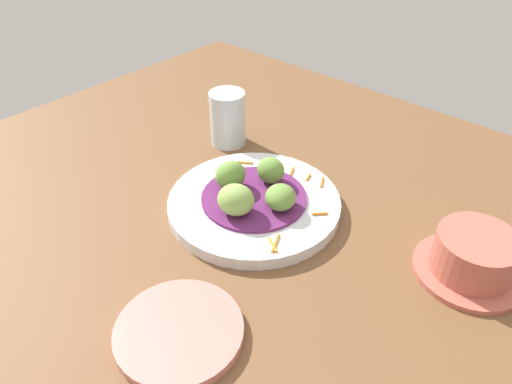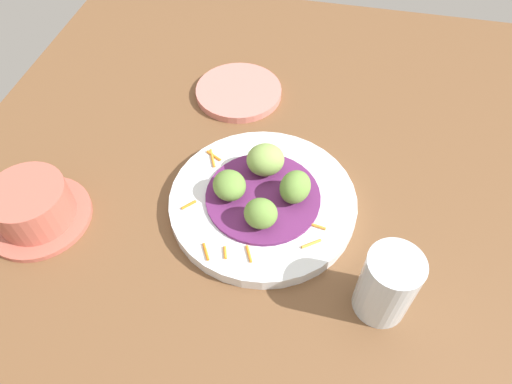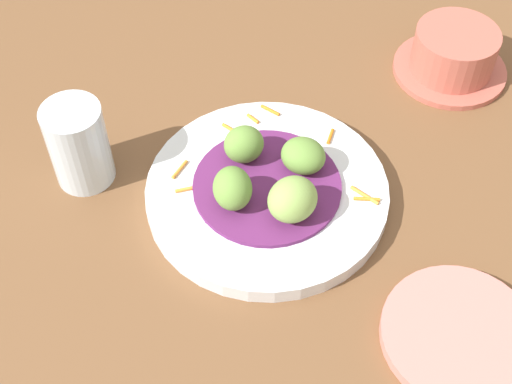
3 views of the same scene
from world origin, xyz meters
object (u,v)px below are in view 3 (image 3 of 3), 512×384
Objects in this scene: guac_scoop_center at (303,156)px; guac_scoop_right at (244,144)px; water_glass at (79,145)px; main_plate at (267,193)px; side_plate_small at (459,335)px; guac_scoop_left at (293,199)px; terracotta_bowl at (453,55)px; guac_scoop_back at (230,189)px.

guac_scoop_center is 1.11× the size of guac_scoop_right.
water_glass is at bearing -23.65° from guac_scoop_right.
main_plate is 5.36× the size of guac_scoop_center.
water_glass is at bearing -53.25° from side_plate_small.
water_glass is at bearing -27.31° from guac_scoop_center.
terracotta_bowl is at bearing -155.66° from guac_scoop_left.
side_plate_small is (-4.62, 24.46, -3.70)cm from guac_scoop_center.
main_plate is 5.84cm from guac_scoop_center.
guac_scoop_right is 0.44× the size of water_glass.
side_plate_small is 1.49× the size of water_glass.
guac_scoop_back reaches higher than main_plate.
side_plate_small is (-10.00, 28.55, -4.03)cm from guac_scoop_right.
guac_scoop_center is at bearing -172.31° from main_plate.
guac_scoop_right is (1.28, -9.47, -0.20)cm from guac_scoop_left.
terracotta_bowl is at bearing -163.81° from main_plate.
water_glass is at bearing -45.03° from guac_scoop_back.
side_plate_small is at bearing 109.29° from guac_scoop_right.
water_glass is at bearing -34.72° from main_plate.
guac_scoop_right is at bearing -37.31° from guac_scoop_center.
water_glass reaches higher than main_plate.
guac_scoop_left reaches higher than main_plate.
guac_scoop_left is at bearing 137.08° from water_glass.
terracotta_bowl is at bearing -162.34° from guac_scoop_center.
guac_scoop_left is at bearing 97.69° from guac_scoop_right.
guac_scoop_right is 0.92× the size of guac_scoop_back.
main_plate reaches higher than side_plate_small.
water_glass is (17.47, -12.10, 4.16)cm from main_plate.
guac_scoop_left is 0.38× the size of terracotta_bowl.
main_plate is 2.63× the size of water_glass.
guac_scoop_left is 1.10× the size of guac_scoop_center.
guac_scoop_center is 1.02× the size of guac_scoop_back.
guac_scoop_back is (4.74, 0.64, 3.81)cm from main_plate.
main_plate is 6.03cm from guac_scoop_right.
guac_scoop_center is (-4.74, -0.64, 3.36)cm from main_plate.
terracotta_bowl reaches higher than main_plate.
guac_scoop_back is at bearing 15.10° from terracotta_bowl.
main_plate is at bearing 145.28° from water_glass.
guac_scoop_left is (-0.64, 4.74, 3.88)cm from main_plate.
terracotta_bowl reaches higher than side_plate_small.
water_glass is at bearing -42.92° from guac_scoop_left.
main_plate is at bearing 7.69° from guac_scoop_center.
guac_scoop_right is (0.64, -4.74, 3.68)cm from main_plate.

